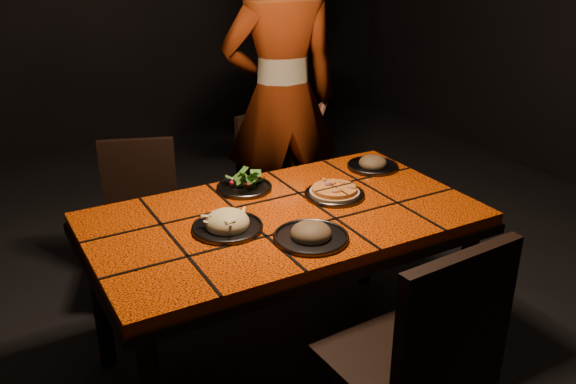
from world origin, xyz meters
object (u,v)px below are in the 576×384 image
chair_far_left (141,212)px  plate_pasta (227,224)px  chair_far_right (272,171)px  plate_pizza (334,193)px  chair_near (423,357)px  diner (282,99)px  dining_table (284,230)px

chair_far_left → plate_pasta: size_ratio=3.01×
chair_far_left → plate_pasta: chair_far_left is taller
chair_far_right → plate_pizza: size_ratio=3.13×
chair_near → chair_far_left: size_ratio=1.18×
chair_far_left → diner: (0.91, 0.12, 0.45)m
plate_pasta → chair_near: bearing=-69.2°
dining_table → chair_far_left: size_ratio=1.90×
dining_table → plate_pasta: bearing=-175.5°
chair_far_left → diner: diner is taller
dining_table → chair_far_left: bearing=113.4°
chair_far_left → plate_pasta: (0.11, -0.89, 0.29)m
chair_far_left → diner: bearing=27.9°
dining_table → plate_pizza: (0.28, 0.04, 0.10)m
diner → dining_table: bearing=74.6°
chair_near → plate_pasta: size_ratio=3.56×
chair_far_left → dining_table: bearing=-46.3°
chair_near → diner: 1.93m
dining_table → chair_far_left: (-0.37, 0.87, -0.18)m
dining_table → plate_pasta: 0.29m
chair_near → chair_far_left: chair_near is taller
chair_far_left → plate_pizza: 1.09m
chair_far_right → diner: diner is taller
chair_near → chair_far_left: (-0.42, 1.71, -0.09)m
plate_pizza → chair_near: bearing=-104.9°
dining_table → chair_near: 0.85m
chair_near → diner: (0.49, 1.83, 0.37)m
chair_near → diner: bearing=-108.1°
diner → plate_pasta: (-0.80, -1.01, -0.17)m
plate_pizza → chair_far_left: bearing=128.6°
diner → chair_far_left: bearing=20.6°
plate_pizza → chair_far_right: bearing=77.7°
chair_near → plate_pasta: bearing=-72.4°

